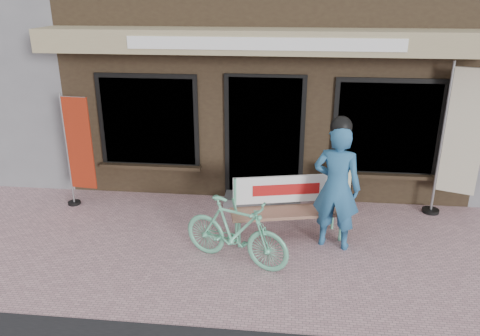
# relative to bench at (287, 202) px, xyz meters

# --- Properties ---
(ground) EXTENTS (70.00, 70.00, 0.00)m
(ground) POSITION_rel_bench_xyz_m (-0.43, -0.70, -0.53)
(ground) COLOR #C5969D
(ground) RESTS_ON ground
(storefront) EXTENTS (7.00, 6.77, 6.00)m
(storefront) POSITION_rel_bench_xyz_m (-0.43, 4.26, 2.46)
(storefront) COLOR black
(storefront) RESTS_ON ground
(bench) EXTENTS (1.73, 0.79, 0.91)m
(bench) POSITION_rel_bench_xyz_m (0.00, 0.00, 0.00)
(bench) COLOR #61BF95
(bench) RESTS_ON ground
(person) EXTENTS (0.75, 0.59, 1.92)m
(person) POSITION_rel_bench_xyz_m (0.67, -0.24, 0.41)
(person) COLOR #29608E
(person) RESTS_ON ground
(bicycle) EXTENTS (1.59, 0.98, 0.93)m
(bicycle) POSITION_rel_bench_xyz_m (-0.67, -0.84, -0.07)
(bicycle) COLOR #61BF95
(bicycle) RESTS_ON ground
(nobori_red) EXTENTS (0.58, 0.23, 1.95)m
(nobori_red) POSITION_rel_bench_xyz_m (-3.47, 0.67, 0.47)
(nobori_red) COLOR gray
(nobori_red) RESTS_ON ground
(nobori_cream) EXTENTS (0.73, 0.40, 2.49)m
(nobori_cream) POSITION_rel_bench_xyz_m (2.62, 0.94, 0.75)
(nobori_cream) COLOR gray
(nobori_cream) RESTS_ON ground
(menu_stand) EXTENTS (0.41, 0.19, 0.82)m
(menu_stand) POSITION_rel_bench_xyz_m (0.85, 0.89, -0.12)
(menu_stand) COLOR black
(menu_stand) RESTS_ON ground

